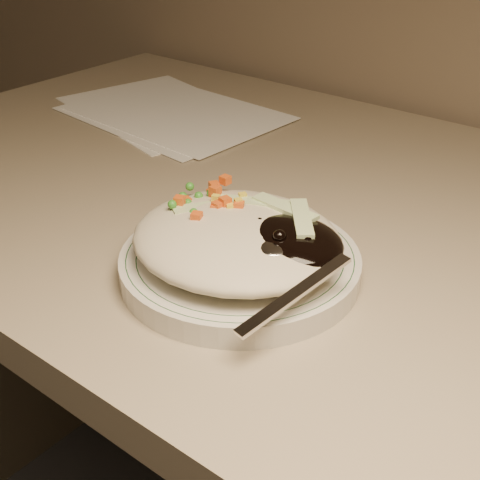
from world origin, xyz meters
The scene contains 5 objects.
desk centered at (0.00, 1.38, 0.54)m, with size 1.40×0.70×0.74m.
plate centered at (-0.05, 1.22, 0.75)m, with size 0.22×0.22×0.02m, color silver.
plate_rim centered at (-0.05, 1.22, 0.76)m, with size 0.21×0.21×0.00m.
meal centered at (-0.05, 1.22, 0.78)m, with size 0.20×0.19×0.05m.
papers centered at (-0.41, 1.50, 0.74)m, with size 0.36×0.28×0.00m.
Camera 1 is at (0.27, 0.81, 1.07)m, focal length 50.00 mm.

